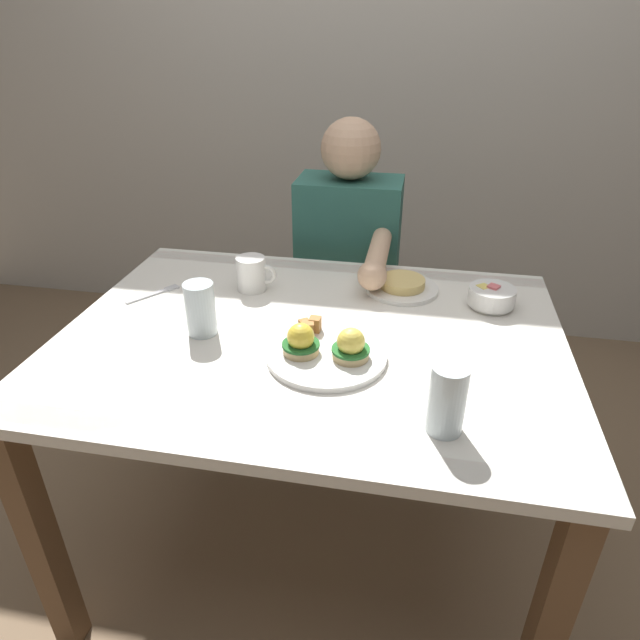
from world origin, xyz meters
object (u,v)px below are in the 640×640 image
object	(u,v)px
eggs_benedict_plate	(326,349)
fork	(156,293)
fruit_bowl	(491,297)
water_glass_far	(446,404)
side_plate	(402,286)
water_glass_near	(201,311)
dining_table	(311,370)
coffee_mug	(252,273)
diner_person	(348,269)

from	to	relation	value
eggs_benedict_plate	fork	world-z (taller)	eggs_benedict_plate
fruit_bowl	fork	size ratio (longest dim) A/B	0.88
fork	water_glass_far	world-z (taller)	water_glass_far
fruit_bowl	side_plate	world-z (taller)	fruit_bowl
fork	water_glass_far	size ratio (longest dim) A/B	0.99
water_glass_near	water_glass_far	xyz separation A→B (m)	(0.57, -0.25, 0.00)
eggs_benedict_plate	fork	bearing A→B (deg)	156.01
fruit_bowl	water_glass_far	world-z (taller)	water_glass_far
dining_table	fork	bearing A→B (deg)	164.19
side_plate	water_glass_near	bearing A→B (deg)	-144.70
coffee_mug	diner_person	bearing A→B (deg)	61.61
fork	water_glass_near	world-z (taller)	water_glass_near
eggs_benedict_plate	coffee_mug	size ratio (longest dim) A/B	2.42
fork	water_glass_near	size ratio (longest dim) A/B	1.05
side_plate	eggs_benedict_plate	bearing A→B (deg)	-111.23
eggs_benedict_plate	diner_person	xyz separation A→B (m)	(-0.05, 0.70, -0.11)
side_plate	water_glass_far	bearing A→B (deg)	-79.14
water_glass_near	fruit_bowl	bearing A→B (deg)	21.22
diner_person	fruit_bowl	bearing A→B (deg)	-41.21
water_glass_far	side_plate	xyz separation A→B (m)	(-0.11, 0.57, -0.05)
fork	diner_person	bearing A→B (deg)	45.34
water_glass_near	eggs_benedict_plate	bearing A→B (deg)	-9.98
dining_table	water_glass_near	world-z (taller)	water_glass_near
fruit_bowl	water_glass_far	size ratio (longest dim) A/B	0.87
dining_table	coffee_mug	world-z (taller)	coffee_mug
side_plate	diner_person	distance (m)	0.39
diner_person	coffee_mug	bearing A→B (deg)	-118.39
side_plate	diner_person	size ratio (longest dim) A/B	0.18
water_glass_near	side_plate	distance (m)	0.56
coffee_mug	water_glass_near	world-z (taller)	water_glass_near
water_glass_far	diner_person	bearing A→B (deg)	108.92
water_glass_near	water_glass_far	distance (m)	0.62
side_plate	fruit_bowl	bearing A→B (deg)	-13.43
fruit_bowl	water_glass_far	distance (m)	0.53
dining_table	diner_person	distance (m)	0.60
fruit_bowl	diner_person	bearing A→B (deg)	138.79
eggs_benedict_plate	coffee_mug	bearing A→B (deg)	130.45
dining_table	eggs_benedict_plate	bearing A→B (deg)	-61.31
coffee_mug	fork	world-z (taller)	coffee_mug
dining_table	water_glass_near	xyz separation A→B (m)	(-0.26, -0.04, 0.16)
coffee_mug	side_plate	distance (m)	0.42
water_glass_far	fruit_bowl	bearing A→B (deg)	76.68
fruit_bowl	water_glass_near	world-z (taller)	water_glass_near
dining_table	eggs_benedict_plate	distance (m)	0.17
water_glass_near	diner_person	world-z (taller)	diner_person
fork	dining_table	bearing A→B (deg)	-15.81
eggs_benedict_plate	fruit_bowl	xyz separation A→B (m)	(0.38, 0.32, 0.01)
fruit_bowl	fork	bearing A→B (deg)	-174.01
fork	side_plate	world-z (taller)	side_plate
fork	fruit_bowl	bearing A→B (deg)	5.99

